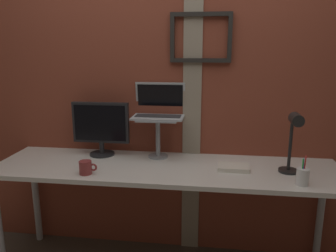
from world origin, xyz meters
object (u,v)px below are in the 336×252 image
Objects in this scene: desk_lamp at (293,137)px; pen_cup at (303,176)px; coffee_mug at (86,168)px; monitor at (101,125)px; laptop at (159,107)px.

desk_lamp is 0.25m from pen_cup.
coffee_mug is at bearing -180.00° from pen_cup.
laptop is (0.41, 0.06, 0.13)m from monitor.
monitor is at bearing 169.67° from desk_lamp.
desk_lamp reaches higher than monitor.
laptop is at bearing 48.69° from coffee_mug.
laptop is 2.04× the size of pen_cup.
monitor is 1.14× the size of laptop.
laptop is 0.91× the size of desk_lamp.
coffee_mug is at bearing -86.42° from monitor.
desk_lamp reaches higher than pen_cup.
monitor is at bearing 93.58° from coffee_mug.
monitor reaches higher than coffee_mug.
desk_lamp is at bearing 6.73° from coffee_mug.
laptop is 0.92m from desk_lamp.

